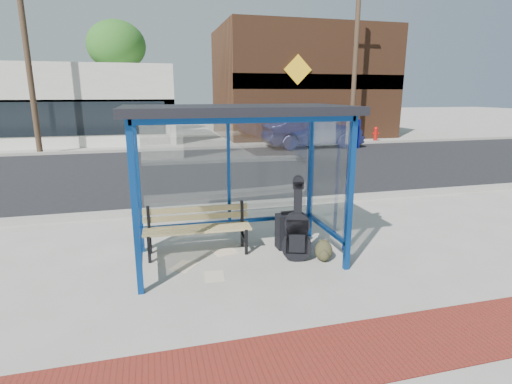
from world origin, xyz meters
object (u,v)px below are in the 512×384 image
object	(u,v)px
parked_car	(313,131)
fire_hydrant	(376,133)
suitcase	(287,231)
backpack	(324,251)
guitar_bag	(297,232)
bench	(197,226)

from	to	relation	value
parked_car	fire_hydrant	world-z (taller)	parked_car
suitcase	backpack	distance (m)	0.78
guitar_bag	fire_hydrant	size ratio (longest dim) A/B	1.62
bench	guitar_bag	size ratio (longest dim) A/B	1.36
backpack	parked_car	bearing A→B (deg)	87.68
suitcase	fire_hydrant	bearing A→B (deg)	51.48
bench	suitcase	world-z (taller)	bench
fire_hydrant	parked_car	bearing A→B (deg)	-160.60
fire_hydrant	guitar_bag	bearing A→B (deg)	-124.90
bench	parked_car	bearing A→B (deg)	61.88
bench	backpack	world-z (taller)	bench
bench	backpack	size ratio (longest dim) A/B	5.24
backpack	parked_car	xyz separation A→B (m)	(5.08, 12.74, 0.63)
guitar_bag	bench	bearing A→B (deg)	172.19
guitar_bag	backpack	world-z (taller)	guitar_bag
bench	backpack	bearing A→B (deg)	-21.75
bench	backpack	distance (m)	2.09
bench	guitar_bag	world-z (taller)	guitar_bag
bench	guitar_bag	distance (m)	1.65
bench	fire_hydrant	size ratio (longest dim) A/B	2.21
parked_car	fire_hydrant	bearing A→B (deg)	-71.03
guitar_bag	backpack	xyz separation A→B (m)	(0.41, -0.12, -0.31)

